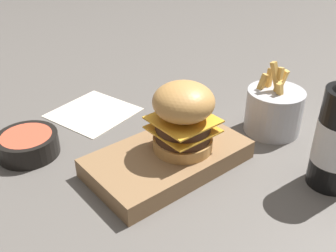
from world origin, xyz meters
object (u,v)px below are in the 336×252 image
object	(u,v)px
burger	(183,117)
fries_basket	(274,110)
serving_board	(168,158)
side_bowl	(28,144)

from	to	relation	value
burger	fries_basket	xyz separation A→B (m)	(-0.22, 0.03, -0.05)
serving_board	burger	world-z (taller)	burger
serving_board	burger	size ratio (longest dim) A/B	2.27
fries_basket	side_bowl	bearing A→B (deg)	-29.25
side_bowl	burger	bearing A→B (deg)	134.04
serving_board	fries_basket	world-z (taller)	fries_basket
serving_board	burger	xyz separation A→B (m)	(-0.03, 0.01, 0.08)
serving_board	side_bowl	xyz separation A→B (m)	(0.18, -0.20, 0.00)
serving_board	fries_basket	distance (m)	0.25
fries_basket	side_bowl	world-z (taller)	fries_basket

